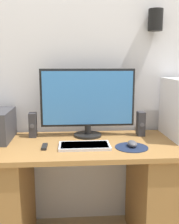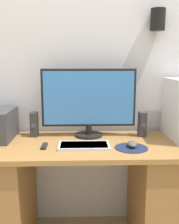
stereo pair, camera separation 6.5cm
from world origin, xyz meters
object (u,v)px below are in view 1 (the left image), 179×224
(speaker_left, at_px, (33,125))
(speaker_right, at_px, (141,124))
(keyboard, at_px, (85,146))
(remote_control, at_px, (44,147))
(monitor, at_px, (88,100))
(mouse, at_px, (132,144))

(speaker_left, xyz_separation_m, speaker_right, (0.78, -0.02, 0.00))
(keyboard, relative_size, remote_control, 3.01)
(remote_control, bearing_deg, monitor, 41.21)
(speaker_right, xyz_separation_m, remote_control, (-0.68, -0.24, -0.08))
(monitor, relative_size, mouse, 7.06)
(remote_control, bearing_deg, speaker_right, 19.75)
(monitor, xyz_separation_m, keyboard, (-0.04, -0.26, -0.25))
(mouse, distance_m, speaker_left, 0.72)
(speaker_left, bearing_deg, monitor, -1.32)
(monitor, xyz_separation_m, speaker_left, (-0.39, 0.01, -0.17))
(speaker_left, bearing_deg, remote_control, -68.18)
(speaker_left, height_order, remote_control, speaker_left)
(monitor, xyz_separation_m, speaker_right, (0.39, -0.01, -0.17))
(keyboard, xyz_separation_m, remote_control, (-0.25, 0.01, -0.00))
(speaker_left, distance_m, remote_control, 0.29)
(keyboard, distance_m, remote_control, 0.25)
(keyboard, distance_m, mouse, 0.30)
(keyboard, distance_m, speaker_left, 0.45)
(speaker_left, bearing_deg, speaker_right, -1.38)
(speaker_left, distance_m, speaker_right, 0.78)
(speaker_left, bearing_deg, keyboard, -36.98)
(speaker_left, relative_size, remote_control, 1.64)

